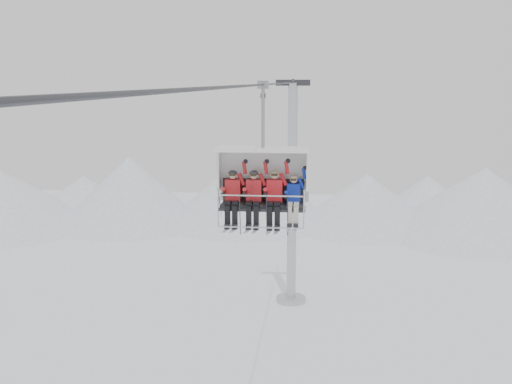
# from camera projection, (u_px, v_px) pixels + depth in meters

# --- Properties ---
(ridgeline) EXTENTS (72.00, 21.00, 7.00)m
(ridgeline) POSITION_uv_depth(u_px,v_px,m) (284.00, 198.00, 58.79)
(ridgeline) COLOR white
(ridgeline) RESTS_ON ground
(lift_tower_right) EXTENTS (2.00, 1.80, 13.48)m
(lift_tower_right) POSITION_uv_depth(u_px,v_px,m) (292.00, 210.00, 38.48)
(lift_tower_right) COLOR #ADB0B5
(lift_tower_right) RESTS_ON ground
(haul_cable) EXTENTS (0.06, 50.00, 0.06)m
(haul_cable) POSITION_uv_depth(u_px,v_px,m) (256.00, 85.00, 15.62)
(haul_cable) COLOR #2C2C31
(haul_cable) RESTS_ON lift_tower_left
(chairlift_carrier) EXTENTS (2.57, 1.17, 3.98)m
(chairlift_carrier) POSITION_uv_depth(u_px,v_px,m) (263.00, 177.00, 18.12)
(chairlift_carrier) COLOR black
(chairlift_carrier) RESTS_ON haul_cable
(skier_far_left) EXTENTS (0.43, 1.69, 1.70)m
(skier_far_left) POSITION_uv_depth(u_px,v_px,m) (233.00, 195.00, 17.98)
(skier_far_left) COLOR #AE1D1F
(skier_far_left) RESTS_ON chairlift_carrier
(skier_center_left) EXTENTS (0.43, 1.69, 1.71)m
(skier_center_left) POSITION_uv_depth(u_px,v_px,m) (254.00, 196.00, 17.93)
(skier_center_left) COLOR #B11E22
(skier_center_left) RESTS_ON chairlift_carrier
(skier_center_right) EXTENTS (0.44, 1.69, 1.73)m
(skier_center_right) POSITION_uv_depth(u_px,v_px,m) (274.00, 196.00, 17.87)
(skier_center_right) COLOR red
(skier_center_right) RESTS_ON chairlift_carrier
(skier_far_right) EXTENTS (0.37, 1.69, 1.50)m
(skier_far_right) POSITION_uv_depth(u_px,v_px,m) (293.00, 199.00, 17.81)
(skier_far_right) COLOR #102597
(skier_far_right) RESTS_ON chairlift_carrier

